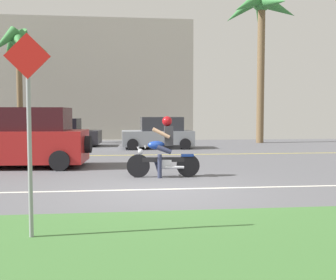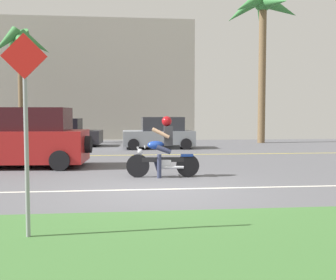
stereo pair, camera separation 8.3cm
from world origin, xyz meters
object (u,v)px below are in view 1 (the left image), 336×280
object	(u,v)px
parked_car_1	(60,133)
suv_nearby	(15,138)
parked_car_2	(159,134)
street_sign	(29,117)
motorcyclist	(164,151)
palm_tree_1	(261,14)
palm_tree_0	(19,49)

from	to	relation	value
parked_car_1	suv_nearby	bearing A→B (deg)	-90.99
parked_car_2	street_sign	bearing A→B (deg)	-101.86
motorcyclist	parked_car_1	world-z (taller)	motorcyclist
motorcyclist	parked_car_2	xyz separation A→B (m)	(0.72, 9.50, 0.02)
palm_tree_1	palm_tree_0	bearing A→B (deg)	177.24
street_sign	palm_tree_0	bearing A→B (deg)	103.63
parked_car_1	palm_tree_1	bearing A→B (deg)	6.75
motorcyclist	palm_tree_0	distance (m)	16.03
parked_car_2	palm_tree_0	size ratio (longest dim) A/B	0.53
palm_tree_0	palm_tree_1	world-z (taller)	palm_tree_1
suv_nearby	palm_tree_1	distance (m)	17.06
parked_car_2	palm_tree_1	size ratio (longest dim) A/B	0.39
motorcyclist	palm_tree_0	size ratio (longest dim) A/B	0.30
palm_tree_1	street_sign	size ratio (longest dim) A/B	3.23
suv_nearby	palm_tree_0	size ratio (longest dim) A/B	0.72
suv_nearby	parked_car_1	distance (m)	8.81
parked_car_1	parked_car_2	size ratio (longest dim) A/B	1.20
parked_car_1	street_sign	world-z (taller)	street_sign
palm_tree_0	palm_tree_1	distance (m)	14.45
motorcyclist	palm_tree_0	bearing A→B (deg)	117.55
suv_nearby	palm_tree_0	bearing A→B (deg)	102.37
parked_car_2	palm_tree_1	world-z (taller)	palm_tree_1
street_sign	parked_car_2	bearing A→B (deg)	78.14
parked_car_2	street_sign	size ratio (longest dim) A/B	1.26
motorcyclist	palm_tree_1	distance (m)	16.33
motorcyclist	parked_car_2	bearing A→B (deg)	85.69
palm_tree_1	street_sign	world-z (taller)	palm_tree_1
suv_nearby	parked_car_1	xyz separation A→B (m)	(0.15, 8.80, -0.25)
suv_nearby	parked_car_2	xyz separation A→B (m)	(5.40, 6.83, -0.21)
motorcyclist	parked_car_2	world-z (taller)	motorcyclist
motorcyclist	street_sign	size ratio (longest dim) A/B	0.71
suv_nearby	palm_tree_1	bearing A→B (deg)	40.62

